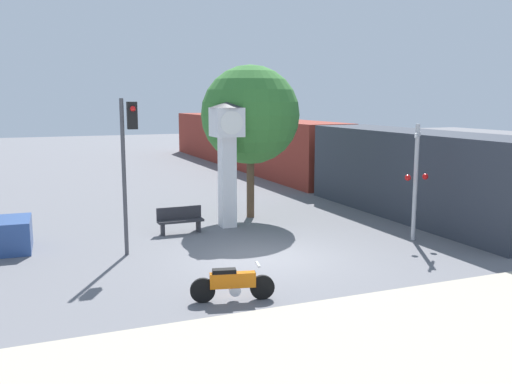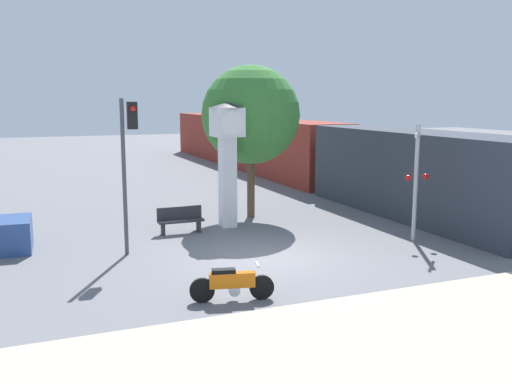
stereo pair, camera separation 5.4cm
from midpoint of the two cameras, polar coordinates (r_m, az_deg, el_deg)
ground_plane at (r=16.96m, az=0.61°, el=-6.63°), size 120.00×120.00×0.00m
sidewalk_strip at (r=11.21m, az=15.39°, el=-15.33°), size 36.00×6.00×0.10m
motorcycle at (r=13.41m, az=-2.49°, el=-9.12°), size 1.95×0.63×0.87m
clock_tower at (r=20.63m, az=-2.99°, el=4.75°), size 1.24×1.24×4.55m
freight_train at (r=34.23m, az=2.62°, el=4.35°), size 2.80×37.45×3.40m
traffic_light at (r=17.24m, az=-12.79°, el=4.20°), size 0.50×0.35×4.67m
railroad_crossing_signal at (r=19.42m, az=15.61°, el=1.40°), size 0.90×0.82×3.86m
street_tree at (r=22.26m, az=-0.64°, el=7.70°), size 3.82×3.82×5.95m
bench at (r=20.12m, az=-7.68°, el=-2.73°), size 1.60×0.44×0.92m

